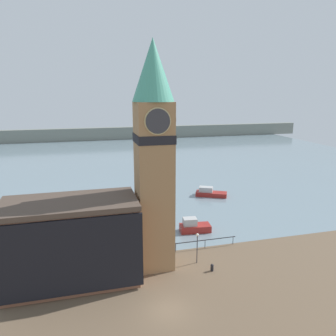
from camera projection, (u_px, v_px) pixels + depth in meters
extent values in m
plane|color=brown|center=(167.00, 310.00, 29.33)|extent=(160.00, 160.00, 0.00)
cube|color=gray|center=(106.00, 159.00, 95.89)|extent=(160.00, 120.00, 0.00)
cube|color=gray|center=(98.00, 134.00, 132.99)|extent=(180.00, 3.00, 5.00)
cube|color=#232328|center=(205.00, 240.00, 40.82)|extent=(8.24, 0.08, 0.08)
cylinder|color=#232328|center=(176.00, 248.00, 39.98)|extent=(0.07, 0.07, 1.05)
cylinder|color=#232328|center=(205.00, 244.00, 40.93)|extent=(0.07, 0.07, 1.05)
cylinder|color=#232328|center=(233.00, 241.00, 41.89)|extent=(0.07, 0.07, 1.05)
cube|color=#9E754C|center=(154.00, 188.00, 34.99)|extent=(3.70, 3.70, 18.12)
cube|color=black|center=(154.00, 138.00, 33.78)|extent=(3.82, 3.82, 0.90)
cylinder|color=tan|center=(158.00, 121.00, 31.55)|extent=(2.65, 0.12, 2.65)
cylinder|color=#333338|center=(158.00, 121.00, 31.47)|extent=(2.41, 0.12, 2.41)
cylinder|color=tan|center=(172.00, 119.00, 33.82)|extent=(0.12, 2.65, 2.65)
cylinder|color=#333338|center=(172.00, 119.00, 33.84)|extent=(0.12, 2.41, 2.41)
cone|color=teal|center=(153.00, 70.00, 32.24)|extent=(4.26, 4.26, 6.13)
cube|color=#935B42|center=(72.00, 244.00, 33.16)|extent=(12.88, 6.38, 8.14)
cube|color=#4C3D33|center=(69.00, 203.00, 32.18)|extent=(13.28, 6.78, 0.50)
cube|color=black|center=(71.00, 258.00, 29.98)|extent=(13.38, 0.30, 7.49)
cube|color=maroon|center=(195.00, 228.00, 45.86)|extent=(4.42, 2.45, 0.96)
cube|color=#B2B2B2|center=(190.00, 222.00, 45.52)|extent=(2.00, 1.60, 1.04)
cube|color=maroon|center=(211.00, 194.00, 61.43)|extent=(6.04, 4.45, 0.80)
cube|color=#B2B2B2|center=(206.00, 189.00, 61.44)|extent=(2.91, 2.45, 0.93)
cylinder|color=black|center=(212.00, 268.00, 35.69)|extent=(0.33, 0.33, 0.65)
sphere|color=black|center=(212.00, 265.00, 35.62)|extent=(0.35, 0.35, 0.35)
cylinder|color=#2D2D33|center=(197.00, 249.00, 37.11)|extent=(0.10, 0.10, 3.35)
sphere|color=silver|center=(197.00, 235.00, 36.71)|extent=(0.32, 0.32, 0.32)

